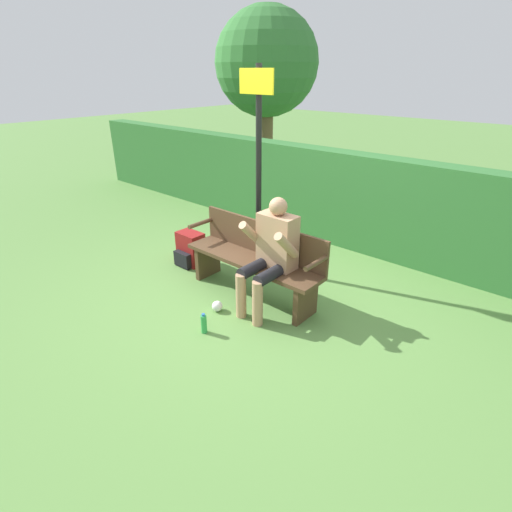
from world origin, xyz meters
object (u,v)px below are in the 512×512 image
at_px(park_bench, 255,258).
at_px(backpack, 190,249).
at_px(person_seated, 271,251).
at_px(signpost, 258,158).
at_px(tree, 267,64).
at_px(water_bottle, 204,324).

relative_size(park_bench, backpack, 3.89).
distance_m(park_bench, person_seated, 0.41).
bearing_deg(backpack, signpost, 34.26).
relative_size(person_seated, backpack, 2.77).
relative_size(person_seated, tree, 0.35).
height_order(water_bottle, signpost, signpost).
distance_m(person_seated, water_bottle, 1.01).
xyz_separation_m(person_seated, signpost, (-0.74, 0.65, 0.76)).
height_order(backpack, water_bottle, backpack).
height_order(backpack, tree, tree).
relative_size(water_bottle, tree, 0.06).
xyz_separation_m(backpack, tree, (-1.87, 3.81, 2.28)).
height_order(backpack, signpost, signpost).
distance_m(water_bottle, tree, 6.19).
height_order(water_bottle, tree, tree).
bearing_deg(backpack, park_bench, -0.64).
relative_size(backpack, tree, 0.12).
relative_size(water_bottle, signpost, 0.09).
bearing_deg(water_bottle, signpost, 110.67).
distance_m(water_bottle, signpost, 2.06).
bearing_deg(tree, backpack, -63.88).
height_order(signpost, tree, tree).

